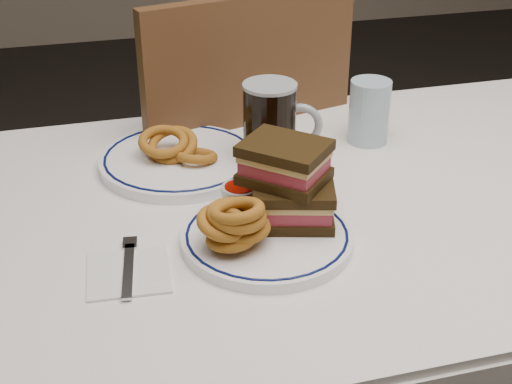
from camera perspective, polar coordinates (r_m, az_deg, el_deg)
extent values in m
cube|color=white|center=(1.26, 7.99, -0.60)|extent=(1.26, 0.86, 0.03)
cylinder|color=#483217|center=(1.67, -15.28, -8.74)|extent=(0.06, 0.06, 0.71)
cylinder|color=#483217|center=(1.94, 18.26, -3.45)|extent=(0.06, 0.06, 0.71)
cube|color=white|center=(1.65, 2.17, 3.97)|extent=(1.26, 0.01, 0.17)
cube|color=#483217|center=(1.80, -3.59, 0.12)|extent=(0.57, 0.57, 0.04)
cylinder|color=#483217|center=(2.16, -0.88, -2.20)|extent=(0.04, 0.04, 0.46)
cylinder|color=#483217|center=(1.88, 4.95, -7.79)|extent=(0.04, 0.04, 0.46)
cylinder|color=#483217|center=(2.04, -10.97, -4.99)|extent=(0.04, 0.04, 0.46)
cylinder|color=#483217|center=(1.73, -6.51, -11.63)|extent=(0.04, 0.04, 0.46)
cube|color=#483217|center=(1.51, -0.40, 5.98)|extent=(0.46, 0.14, 0.51)
cylinder|color=white|center=(1.10, 0.87, -3.69)|extent=(0.26, 0.26, 0.02)
torus|color=#091346|center=(1.09, 0.88, -3.30)|extent=(0.25, 0.25, 0.00)
cube|color=black|center=(1.12, 2.96, -1.92)|extent=(0.15, 0.13, 0.02)
cube|color=#A9313C|center=(1.11, 2.99, -1.10)|extent=(0.14, 0.12, 0.02)
cube|color=tan|center=(1.10, 3.01, -0.40)|extent=(0.14, 0.12, 0.01)
cube|color=black|center=(1.10, 3.02, 0.22)|extent=(0.15, 0.13, 0.02)
cube|color=black|center=(1.10, 2.28, 1.29)|extent=(0.16, 0.16, 0.02)
cube|color=#A9313C|center=(1.09, 2.30, 2.16)|extent=(0.15, 0.14, 0.02)
cube|color=tan|center=(1.08, 2.32, 2.90)|extent=(0.15, 0.15, 0.01)
cube|color=black|center=(1.08, 2.33, 3.54)|extent=(0.16, 0.16, 0.02)
torus|color=brown|center=(1.09, -1.63, -2.71)|extent=(0.09, 0.09, 0.03)
torus|color=brown|center=(1.04, -1.98, -3.72)|extent=(0.08, 0.08, 0.03)
torus|color=brown|center=(1.05, -1.30, -2.80)|extent=(0.09, 0.09, 0.02)
torus|color=brown|center=(1.06, -1.79, -2.04)|extent=(0.08, 0.08, 0.04)
torus|color=brown|center=(1.03, -2.67, -2.47)|extent=(0.08, 0.08, 0.05)
torus|color=brown|center=(1.03, -1.58, -1.87)|extent=(0.09, 0.09, 0.03)
torus|color=brown|center=(1.02, -1.54, -1.50)|extent=(0.08, 0.08, 0.04)
cylinder|color=silver|center=(1.15, -1.29, -0.32)|extent=(0.06, 0.06, 0.03)
cylinder|color=#840902|center=(1.15, -1.30, 0.20)|extent=(0.05, 0.05, 0.01)
cylinder|color=black|center=(1.29, 1.08, 5.22)|extent=(0.10, 0.10, 0.16)
cylinder|color=#949AA1|center=(1.26, 1.12, 8.51)|extent=(0.10, 0.10, 0.01)
torus|color=#949AA1|center=(1.29, 3.54, 5.38)|extent=(0.08, 0.04, 0.08)
cylinder|color=#9EBCCD|center=(1.42, 9.04, 6.37)|extent=(0.08, 0.08, 0.13)
cylinder|color=white|center=(1.33, -6.13, 2.48)|extent=(0.30, 0.30, 0.02)
torus|color=#091346|center=(1.33, -6.15, 2.86)|extent=(0.28, 0.28, 0.01)
torus|color=brown|center=(1.30, -4.83, 2.91)|extent=(0.08, 0.08, 0.04)
torus|color=brown|center=(1.33, -6.71, 3.76)|extent=(0.10, 0.10, 0.07)
torus|color=brown|center=(1.32, -7.43, 4.04)|extent=(0.09, 0.09, 0.04)
cube|color=silver|center=(1.05, -10.16, -6.37)|extent=(0.13, 0.13, 0.00)
cube|color=#BBBBC0|center=(1.05, -10.18, -6.20)|extent=(0.03, 0.14, 0.00)
cube|color=#BBBBC0|center=(1.11, -10.05, -4.05)|extent=(0.03, 0.03, 0.00)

